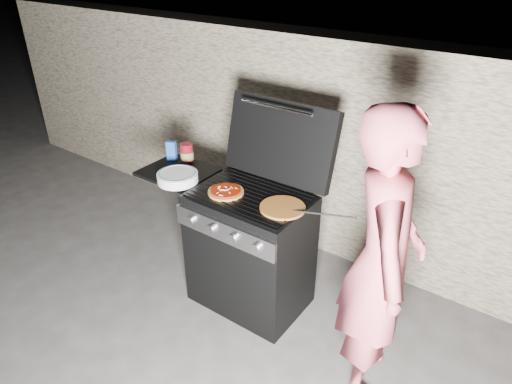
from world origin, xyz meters
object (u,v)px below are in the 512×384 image
Objects in this scene: person at (382,262)px; sauce_jar at (187,153)px; pizza_topped at (226,191)px; gas_grill at (223,239)px.

sauce_jar is at bearing 55.43° from person.
sauce_jar is 1.73m from person.
pizza_topped is at bearing 61.74° from person.
gas_grill is at bearing 144.52° from pizza_topped.
pizza_topped is at bearing -35.48° from gas_grill.
pizza_topped is 1.63× the size of sauce_jar.
sauce_jar is at bearing 161.45° from gas_grill.
pizza_topped is 0.61m from sauce_jar.
person reaches higher than pizza_topped.
gas_grill is 0.75× the size of person.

